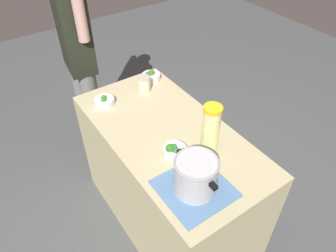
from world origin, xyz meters
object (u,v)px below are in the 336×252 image
(cooking_pot, at_px, (196,175))
(broccoli_bowl_center, at_px, (174,150))
(mason_jar, at_px, (144,84))
(lemonade_pitcher, at_px, (211,128))
(broccoli_bowl_back, at_px, (104,101))
(broccoli_bowl_front, at_px, (151,76))
(person_cook, at_px, (80,61))

(cooking_pot, relative_size, broccoli_bowl_center, 2.18)
(mason_jar, distance_m, broccoli_bowl_center, 0.66)
(cooking_pot, xyz_separation_m, mason_jar, (0.90, -0.25, -0.05))
(cooking_pot, xyz_separation_m, lemonade_pitcher, (0.19, -0.25, 0.04))
(cooking_pot, height_order, broccoli_bowl_back, cooking_pot)
(broccoli_bowl_front, bearing_deg, lemonade_pitcher, 172.14)
(broccoli_bowl_front, height_order, person_cook, person_cook)
(cooking_pot, distance_m, broccoli_bowl_front, 1.07)
(mason_jar, height_order, broccoli_bowl_center, mason_jar)
(broccoli_bowl_front, xyz_separation_m, broccoli_bowl_center, (-0.74, 0.31, 0.00))
(broccoli_bowl_front, distance_m, person_cook, 0.62)
(person_cook, bearing_deg, broccoli_bowl_center, -177.93)
(lemonade_pitcher, height_order, broccoli_bowl_front, lemonade_pitcher)
(lemonade_pitcher, bearing_deg, cooking_pot, 126.86)
(mason_jar, distance_m, broccoli_bowl_back, 0.31)
(cooking_pot, bearing_deg, broccoli_bowl_center, -12.33)
(broccoli_bowl_center, bearing_deg, lemonade_pitcher, -109.71)
(broccoli_bowl_center, distance_m, broccoli_bowl_back, 0.67)
(cooking_pot, relative_size, lemonade_pitcher, 0.98)
(cooking_pot, height_order, mason_jar, cooking_pot)
(broccoli_bowl_front, distance_m, broccoli_bowl_back, 0.43)
(lemonade_pitcher, xyz_separation_m, broccoli_bowl_back, (0.73, 0.31, -0.13))
(cooking_pot, distance_m, broccoli_bowl_center, 0.28)
(lemonade_pitcher, distance_m, mason_jar, 0.71)
(broccoli_bowl_back, bearing_deg, person_cook, -6.87)
(lemonade_pitcher, bearing_deg, broccoli_bowl_front, -7.86)
(cooking_pot, xyz_separation_m, broccoli_bowl_center, (0.26, -0.06, -0.08))
(cooking_pot, bearing_deg, person_cook, -0.46)
(lemonade_pitcher, height_order, broccoli_bowl_center, lemonade_pitcher)
(broccoli_bowl_center, bearing_deg, person_cook, 2.07)
(broccoli_bowl_back, bearing_deg, broccoli_bowl_center, -169.92)
(mason_jar, bearing_deg, broccoli_bowl_front, -49.55)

